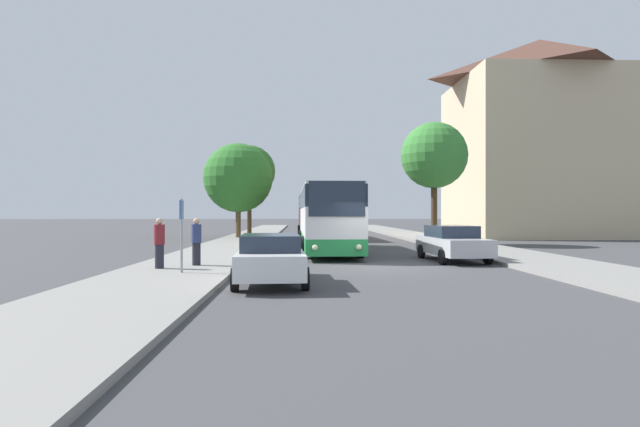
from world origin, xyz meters
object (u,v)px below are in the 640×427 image
Objects in this scene: bus_front at (327,218)px; tree_left_near at (238,178)px; tree_right_near at (434,156)px; parked_car_left_curb at (271,257)px; pedestrian_waiting_far at (196,241)px; parked_car_right_near at (452,242)px; pedestrian_waiting_near at (159,243)px; bus_stop_sign at (182,227)px; tree_left_far at (249,172)px; bus_middle at (316,215)px.

bus_front is 14.76m from tree_left_near.
tree_right_near reaches higher than tree_left_near.
parked_car_left_curb is 25.28m from tree_left_near.
bus_front is 7.01× the size of pedestrian_waiting_far.
tree_right_near is at bearing -28.06° from tree_left_near.
parked_car_right_near reaches higher than parked_car_left_curb.
pedestrian_waiting_far is (1.05, 1.00, -0.01)m from pedestrian_waiting_near.
bus_stop_sign is 1.71m from pedestrian_waiting_near.
bus_front is 7.27m from parked_car_right_near.
parked_car_left_curb is at bearing -80.62° from tree_left_near.
tree_left_far is (0.21, 27.28, 4.72)m from pedestrian_waiting_near.
tree_right_near is (12.41, 13.66, 4.74)m from pedestrian_waiting_far.
tree_left_far is (-5.85, 4.63, 3.86)m from bus_middle.
parked_car_right_near is 0.60× the size of tree_left_far.
tree_left_far reaches higher than pedestrian_waiting_near.
bus_front is 10.09m from tree_right_near.
bus_front reaches higher than parked_car_left_curb.
bus_middle is at bearing -77.54° from parked_car_right_near.
pedestrian_waiting_near is at bearing -126.10° from bus_front.
parked_car_left_curb is (-2.08, -25.40, -1.13)m from bus_middle.
parked_car_right_near is 2.74× the size of pedestrian_waiting_near.
tree_left_near is (-11.42, 18.07, 4.00)m from parked_car_right_near.
tree_right_near is at bearing 37.52° from bus_front.
bus_stop_sign is 2.30m from pedestrian_waiting_far.
bus_front is 1.17× the size of bus_middle.
parked_car_left_curb is 2.70× the size of pedestrian_waiting_near.
bus_front is at bearing -47.76° from parked_car_right_near.
parked_car_right_near is at bearing 38.59° from parked_car_left_curb.
tree_left_far reaches higher than bus_front.
pedestrian_waiting_near is 27.69m from tree_left_far.
tree_right_near reaches higher than parked_car_right_near.
tree_right_near is at bearing 58.29° from parked_car_left_curb.
bus_middle is 5.97× the size of pedestrian_waiting_far.
tree_left_near is 5.50m from tree_left_far.
tree_left_far is (-3.77, 30.03, 4.99)m from parked_car_left_curb.
bus_front reaches higher than parked_car_right_near.
tree_right_near is (2.13, 10.85, 4.97)m from parked_car_right_near.
tree_right_near is (7.25, 5.79, 3.95)m from bus_front.
bus_middle is 1.40× the size of tree_left_near.
parked_car_left_curb is 4.77m from pedestrian_waiting_far.
pedestrian_waiting_near is at bearing 15.43° from parked_car_right_near.
bus_stop_sign is at bearing -88.33° from tree_left_far.
bus_middle reaches higher than bus_stop_sign.
pedestrian_waiting_near is at bearing -146.36° from pedestrian_waiting_far.
bus_front is at bearing 76.01° from parked_car_left_curb.
bus_middle is 22.24m from pedestrian_waiting_far.
parked_car_right_near is (5.13, -5.05, -1.02)m from bus_front.
pedestrian_waiting_near is at bearing -107.24° from bus_middle.
tree_left_near reaches higher than bus_middle.
tree_left_far reaches higher than bus_stop_sign.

